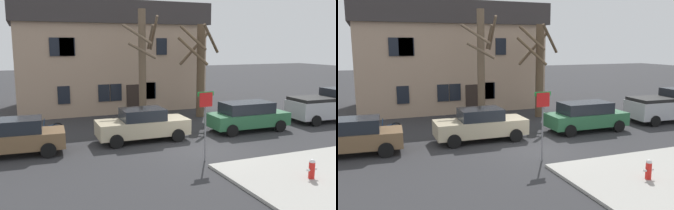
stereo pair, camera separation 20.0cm
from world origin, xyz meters
TOP-DOWN VIEW (x-y plane):
  - ground_plane at (0.00, 0.00)m, footprint 120.00×120.00m
  - building_main at (-1.45, 13.92)m, footprint 14.21×8.14m
  - tree_bare_near at (-0.71, 7.13)m, footprint 2.28×2.16m
  - tree_bare_mid at (3.41, 7.21)m, footprint 2.82×2.79m
  - car_brown_wagon at (-8.56, 2.51)m, footprint 4.82×2.21m
  - car_beige_sedan at (-2.20, 2.73)m, footprint 4.77×2.14m
  - car_green_wagon at (4.09, 2.48)m, footprint 4.71×2.14m
  - pickup_truck_silver at (10.49, 2.77)m, footprint 5.21×2.51m
  - fire_hydrant at (1.74, -5.03)m, footprint 0.42×0.22m
  - street_sign_pole at (-0.75, -1.42)m, footprint 0.76×0.07m
  - bicycle_leaning at (-6.74, 5.37)m, footprint 1.67×0.61m

SIDE VIEW (x-z plane):
  - ground_plane at x=0.00m, z-range 0.00..0.00m
  - bicycle_leaning at x=-6.74m, z-range -0.15..0.88m
  - fire_hydrant at x=1.74m, z-range 0.13..0.87m
  - car_beige_sedan at x=-2.20m, z-range 0.00..1.70m
  - car_brown_wagon at x=-8.56m, z-range 0.04..1.72m
  - car_green_wagon at x=4.09m, z-range 0.04..1.73m
  - pickup_truck_silver at x=10.49m, z-range -0.04..2.08m
  - street_sign_pole at x=-0.75m, z-range 0.59..3.60m
  - tree_bare_mid at x=3.41m, z-range 0.31..6.60m
  - tree_bare_near at x=-0.71m, z-range 0.22..7.37m
  - building_main at x=-1.45m, z-range 0.06..8.06m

